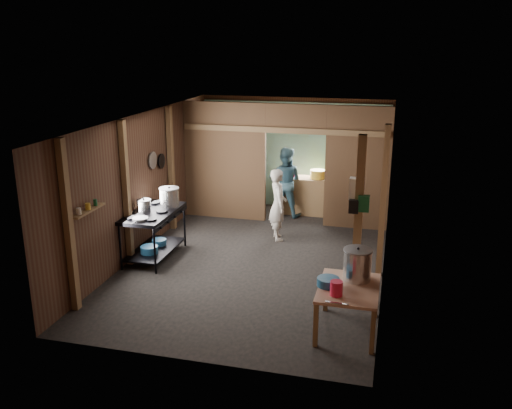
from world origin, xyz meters
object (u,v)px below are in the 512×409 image
(yellow_tub, at_px, (318,174))
(cook, at_px, (278,205))
(gas_range, at_px, (154,235))
(prep_table, at_px, (348,309))
(stock_pot, at_px, (357,265))
(pink_bucket, at_px, (336,288))
(stove_pot_large, at_px, (169,198))

(yellow_tub, height_order, cook, cook)
(gas_range, xyz_separation_m, prep_table, (3.71, -1.82, -0.12))
(gas_range, bearing_deg, prep_table, -26.19)
(prep_table, relative_size, stock_pot, 2.36)
(gas_range, bearing_deg, pink_bucket, -30.76)
(pink_bucket, bearing_deg, stock_pot, 68.62)
(pink_bucket, bearing_deg, gas_range, 149.24)
(pink_bucket, bearing_deg, cook, 113.28)
(stock_pot, bearing_deg, gas_range, 157.69)
(prep_table, distance_m, cook, 3.78)
(pink_bucket, bearing_deg, stove_pot_large, 143.53)
(gas_range, height_order, cook, cook)
(yellow_tub, relative_size, cook, 0.24)
(stove_pot_large, xyz_separation_m, pink_bucket, (3.40, -2.51, -0.30))
(stock_pot, distance_m, pink_bucket, 0.62)
(gas_range, relative_size, stove_pot_large, 4.05)
(yellow_tub, bearing_deg, stock_pot, -75.57)
(stove_pot_large, distance_m, yellow_tub, 3.80)
(gas_range, height_order, stock_pot, stock_pot)
(prep_table, distance_m, yellow_tub, 5.37)
(yellow_tub, xyz_separation_m, cook, (-0.52, -1.85, -0.22))
(stock_pot, relative_size, pink_bucket, 2.38)
(prep_table, xyz_separation_m, cook, (-1.71, 3.35, 0.39))
(stove_pot_large, relative_size, pink_bucket, 1.87)
(stock_pot, bearing_deg, yellow_tub, 104.43)
(prep_table, height_order, yellow_tub, yellow_tub)
(stove_pot_large, xyz_separation_m, cook, (1.83, 1.14, -0.33))
(yellow_tub, bearing_deg, pink_bucket, -79.23)
(stove_pot_large, height_order, stock_pot, stove_pot_large)
(gas_range, height_order, stove_pot_large, stove_pot_large)
(stove_pot_large, bearing_deg, stock_pot, -28.23)
(prep_table, relative_size, stove_pot_large, 3.00)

